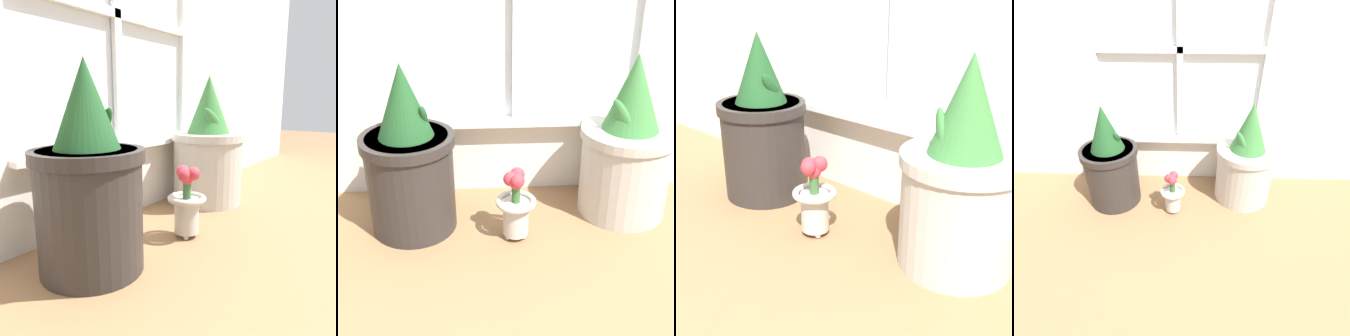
# 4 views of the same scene
# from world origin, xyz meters

# --- Properties ---
(ground_plane) EXTENTS (10.00, 10.00, 0.00)m
(ground_plane) POSITION_xyz_m (0.00, 0.00, 0.00)
(ground_plane) COLOR olive
(potted_plant_left) EXTENTS (0.34, 0.34, 0.64)m
(potted_plant_left) POSITION_xyz_m (-0.41, 0.21, 0.27)
(potted_plant_left) COLOR #2D2826
(potted_plant_left) RESTS_ON ground_plane
(potted_plant_right) EXTENTS (0.37, 0.37, 0.64)m
(potted_plant_right) POSITION_xyz_m (0.41, 0.28, 0.26)
(potted_plant_right) COLOR #B7B2A8
(potted_plant_right) RESTS_ON ground_plane
(flower_vase) EXTENTS (0.15, 0.15, 0.28)m
(flower_vase) POSITION_xyz_m (-0.03, 0.11, 0.14)
(flower_vase) COLOR #BCB7AD
(flower_vase) RESTS_ON ground_plane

